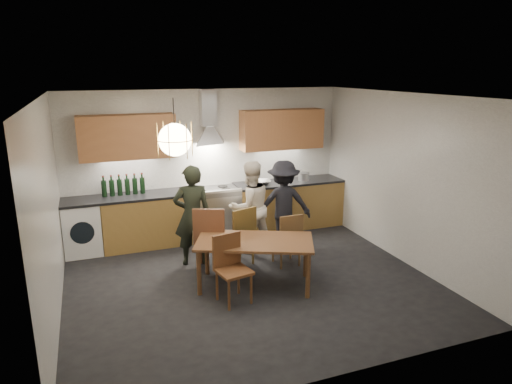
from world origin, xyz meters
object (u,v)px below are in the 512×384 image
object	(u,v)px
chair_front	(231,263)
person_right	(283,204)
chair_back_left	(210,235)
person_left	(192,215)
dining_table	(255,246)
stock_pot	(304,177)
person_mid	(250,207)
mixing_bowl	(263,182)
wine_bottles	(123,185)

from	to	relation	value
chair_front	person_right	world-z (taller)	person_right
chair_back_left	person_left	xyz separation A→B (m)	(-0.17, 0.39, 0.20)
person_right	dining_table	bearing A→B (deg)	66.73
dining_table	chair_back_left	size ratio (longest dim) A/B	1.75
person_right	stock_pot	xyz separation A→B (m)	(0.76, 0.78, 0.23)
dining_table	person_right	world-z (taller)	person_right
chair_front	person_mid	distance (m)	1.70
person_left	stock_pot	distance (m)	2.57
dining_table	chair_back_left	distance (m)	0.80
mixing_bowl	wine_bottles	distance (m)	2.44
dining_table	person_right	bearing A→B (deg)	75.85
chair_front	wine_bottles	size ratio (longest dim) A/B	1.26
stock_pot	chair_front	bearing A→B (deg)	-133.32
person_right	chair_back_left	bearing A→B (deg)	37.32
dining_table	stock_pot	xyz separation A→B (m)	(1.74, 2.03, 0.38)
person_left	chair_front	bearing A→B (deg)	105.28
stock_pot	dining_table	bearing A→B (deg)	-130.58
person_right	stock_pot	bearing A→B (deg)	-119.52
person_left	stock_pot	bearing A→B (deg)	-150.27
person_left	person_right	size ratio (longest dim) A/B	1.06
chair_front	person_left	size ratio (longest dim) A/B	0.57
chair_back_left	wine_bottles	bearing A→B (deg)	-33.03
chair_front	person_right	xyz separation A→B (m)	(1.41, 1.52, 0.23)
person_left	wine_bottles	distance (m)	1.47
person_left	person_mid	world-z (taller)	person_left
dining_table	stock_pot	distance (m)	2.70
person_mid	wine_bottles	size ratio (longest dim) A/B	2.17
dining_table	person_left	world-z (taller)	person_left
person_mid	stock_pot	distance (m)	1.61
dining_table	stock_pot	bearing A→B (deg)	73.30
person_mid	stock_pot	size ratio (longest dim) A/B	7.51
person_left	wine_bottles	size ratio (longest dim) A/B	2.23
person_right	stock_pot	world-z (taller)	person_right
chair_back_left	person_mid	world-z (taller)	person_mid
mixing_bowl	person_right	bearing A→B (deg)	-85.19
dining_table	wine_bottles	xyz separation A→B (m)	(-1.52, 2.16, 0.48)
chair_back_left	wine_bottles	world-z (taller)	wine_bottles
chair_front	mixing_bowl	world-z (taller)	mixing_bowl
chair_back_left	person_right	xyz separation A→B (m)	(1.43, 0.60, 0.16)
person_mid	chair_back_left	bearing A→B (deg)	24.53
chair_back_left	chair_front	bearing A→B (deg)	113.08
person_left	mixing_bowl	world-z (taller)	person_left
mixing_bowl	stock_pot	world-z (taller)	stock_pot
dining_table	chair_front	world-z (taller)	chair_front
mixing_bowl	stock_pot	bearing A→B (deg)	-0.52
person_right	mixing_bowl	world-z (taller)	person_right
person_right	mixing_bowl	size ratio (longest dim) A/B	4.90
chair_front	wine_bottles	world-z (taller)	wine_bottles
chair_back_left	stock_pot	size ratio (longest dim) A/B	5.00
dining_table	wine_bottles	size ratio (longest dim) A/B	2.52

